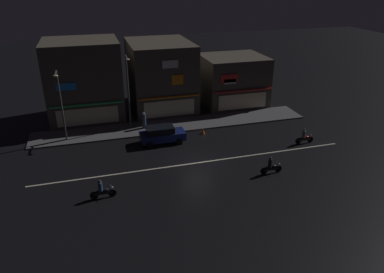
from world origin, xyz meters
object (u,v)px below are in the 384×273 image
parked_car_near_kerb (162,134)px  motorcycle_following (271,166)px  pedestrian_on_sidewalk (144,121)px  traffic_cone (203,131)px  motorcycle_opposite_lane (102,190)px  streetlamp_mid (128,87)px  streetlamp_west (60,100)px  motorcycle_lead (304,137)px

parked_car_near_kerb → motorcycle_following: (7.30, -8.25, -0.24)m
pedestrian_on_sidewalk → traffic_cone: (5.54, -2.86, -0.67)m
motorcycle_opposite_lane → pedestrian_on_sidewalk: bearing=-117.8°
motorcycle_opposite_lane → streetlamp_mid: bearing=-111.6°
streetlamp_west → parked_car_near_kerb: (8.86, -2.83, -3.33)m
motorcycle_following → motorcycle_opposite_lane: (-13.39, 0.21, 0.00)m
motorcycle_lead → motorcycle_following: same height
motorcycle_lead → motorcycle_opposite_lane: size_ratio=1.00×
motorcycle_opposite_lane → motorcycle_lead: bearing=-172.8°
pedestrian_on_sidewalk → parked_car_near_kerb: bearing=109.5°
pedestrian_on_sidewalk → motorcycle_opposite_lane: bearing=70.3°
parked_car_near_kerb → motorcycle_lead: (13.06, -3.95, -0.24)m
streetlamp_west → motorcycle_lead: streetlamp_west is taller
pedestrian_on_sidewalk → streetlamp_mid: bearing=-14.7°
parked_car_near_kerb → traffic_cone: size_ratio=7.82×
parked_car_near_kerb → traffic_cone: parked_car_near_kerb is taller
motorcycle_lead → motorcycle_opposite_lane: bearing=-161.5°
streetlamp_west → motorcycle_following: size_ratio=3.61×
streetlamp_west → motorcycle_following: (16.15, -11.07, -3.57)m
pedestrian_on_sidewalk → traffic_cone: bearing=156.0°
pedestrian_on_sidewalk → motorcycle_opposite_lane: (-5.00, -11.81, -0.31)m
motorcycle_following → motorcycle_lead: bearing=-143.9°
streetlamp_mid → motorcycle_following: 16.27m
traffic_cone → motorcycle_following: bearing=-72.7°
streetlamp_west → motorcycle_opposite_lane: streetlamp_west is taller
motorcycle_following → parked_car_near_kerb: bearing=-49.1°
parked_car_near_kerb → motorcycle_opposite_lane: bearing=52.8°
pedestrian_on_sidewalk → motorcycle_following: pedestrian_on_sidewalk is taller
streetlamp_mid → motorcycle_following: streetlamp_mid is taller
traffic_cone → streetlamp_mid: bearing=154.4°
streetlamp_mid → motorcycle_following: (9.72, -12.44, -3.96)m
motorcycle_lead → motorcycle_following: size_ratio=1.00×
motorcycle_lead → motorcycle_following: 7.19m
streetlamp_west → streetlamp_mid: (6.44, 1.37, 0.39)m
parked_car_near_kerb → traffic_cone: bearing=-168.5°
pedestrian_on_sidewalk → parked_car_near_kerb: pedestrian_on_sidewalk is taller
motorcycle_lead → pedestrian_on_sidewalk: bearing=157.8°
streetlamp_mid → motorcycle_following: size_ratio=4.00×
streetlamp_mid → parked_car_near_kerb: 6.11m
pedestrian_on_sidewalk → parked_car_near_kerb: 3.92m
parked_car_near_kerb → motorcycle_following: bearing=131.5°
parked_car_near_kerb → pedestrian_on_sidewalk: bearing=-73.8°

